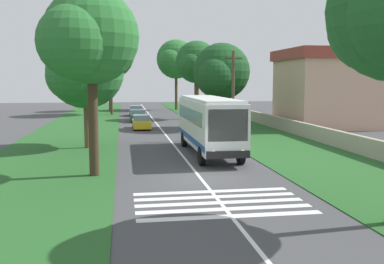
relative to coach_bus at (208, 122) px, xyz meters
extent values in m
plane|color=#424244|center=(-7.22, 1.80, -2.15)|extent=(160.00, 160.00, 0.00)
cube|color=#235623|center=(7.78, 10.00, -2.13)|extent=(120.00, 8.00, 0.04)
cube|color=#235623|center=(7.78, -6.40, -2.13)|extent=(120.00, 8.00, 0.04)
cube|color=silver|center=(7.78, 1.80, -2.14)|extent=(110.00, 0.16, 0.01)
cube|color=white|center=(-0.03, 0.00, -0.05)|extent=(11.00, 2.50, 2.90)
cube|color=slate|center=(0.27, 0.00, 0.48)|extent=(9.68, 2.54, 0.85)
cube|color=slate|center=(-5.49, 0.00, 0.30)|extent=(0.08, 2.20, 1.74)
cube|color=#1E4C9E|center=(-0.03, 0.00, -1.05)|extent=(10.78, 2.53, 0.36)
cube|color=white|center=(-0.03, 0.00, 1.49)|extent=(10.56, 2.30, 0.18)
cube|color=black|center=(-5.61, 0.00, -1.28)|extent=(0.16, 2.40, 0.40)
sphere|color=#F2EDCC|center=(-5.55, 0.80, -1.15)|extent=(0.24, 0.24, 0.24)
sphere|color=#F2EDCC|center=(-5.55, -0.81, -1.15)|extent=(0.24, 0.24, 0.24)
cylinder|color=black|center=(-3.93, 1.15, -1.60)|extent=(1.10, 0.32, 1.10)
cylinder|color=black|center=(3.47, 1.15, -1.60)|extent=(1.10, 0.32, 1.10)
cylinder|color=black|center=(-3.93, -1.15, -1.60)|extent=(1.10, 0.32, 1.10)
cylinder|color=black|center=(3.47, -1.15, -1.60)|extent=(1.10, 0.32, 1.10)
cube|color=silver|center=(-13.52, 1.80, -2.14)|extent=(0.45, 6.80, 0.01)
cube|color=silver|center=(-12.62, 1.80, -2.14)|extent=(0.45, 6.80, 0.01)
cube|color=silver|center=(-11.72, 1.80, -2.14)|extent=(0.45, 6.80, 0.01)
cube|color=silver|center=(-10.82, 1.80, -2.14)|extent=(0.45, 6.80, 0.01)
cube|color=silver|center=(-9.92, 1.80, -2.14)|extent=(0.45, 6.80, 0.01)
cube|color=gold|center=(16.06, 3.72, -1.62)|extent=(4.30, 1.75, 0.70)
cube|color=slate|center=(15.96, 3.72, -0.99)|extent=(2.00, 1.61, 0.55)
cylinder|color=black|center=(14.71, 4.50, -1.83)|extent=(0.64, 0.22, 0.64)
cylinder|color=black|center=(17.41, 4.50, -1.83)|extent=(0.64, 0.22, 0.64)
cylinder|color=black|center=(14.71, 2.94, -1.83)|extent=(0.64, 0.22, 0.64)
cylinder|color=black|center=(17.41, 2.94, -1.83)|extent=(0.64, 0.22, 0.64)
cube|color=#145933|center=(24.21, 3.81, -1.62)|extent=(4.30, 1.75, 0.70)
cube|color=slate|center=(24.11, 3.81, -0.99)|extent=(2.00, 1.61, 0.55)
cylinder|color=black|center=(22.86, 4.59, -1.83)|extent=(0.64, 0.22, 0.64)
cylinder|color=black|center=(25.56, 4.59, -1.83)|extent=(0.64, 0.22, 0.64)
cylinder|color=black|center=(22.86, 3.03, -1.83)|extent=(0.64, 0.22, 0.64)
cylinder|color=black|center=(25.56, 3.03, -1.83)|extent=(0.64, 0.22, 0.64)
cube|color=gray|center=(33.08, 3.75, -1.62)|extent=(4.30, 1.75, 0.70)
cube|color=slate|center=(32.98, 3.75, -0.99)|extent=(2.00, 1.61, 0.55)
cylinder|color=black|center=(31.73, 4.53, -1.83)|extent=(0.64, 0.22, 0.64)
cylinder|color=black|center=(34.43, 4.53, -1.83)|extent=(0.64, 0.22, 0.64)
cylinder|color=black|center=(31.73, 2.97, -1.83)|extent=(0.64, 0.22, 0.64)
cylinder|color=black|center=(34.43, 2.97, -1.83)|extent=(0.64, 0.22, 0.64)
cylinder|color=#3D2D1E|center=(-5.87, 7.06, 0.73)|extent=(0.49, 0.49, 5.66)
sphere|color=#286B2D|center=(-5.87, 7.06, 4.86)|extent=(4.74, 4.74, 4.74)
sphere|color=#286B2D|center=(-4.45, 7.06, 4.51)|extent=(3.04, 3.04, 3.04)
sphere|color=#286B2D|center=(-7.06, 7.77, 4.51)|extent=(3.46, 3.46, 3.46)
cylinder|color=#4C3826|center=(43.89, 7.54, 1.25)|extent=(0.44, 0.44, 6.70)
sphere|color=#286B2D|center=(43.89, 7.54, 5.81)|extent=(4.43, 4.43, 4.43)
sphere|color=#286B2D|center=(45.22, 7.54, 5.48)|extent=(3.23, 3.23, 3.23)
sphere|color=#286B2D|center=(42.79, 8.20, 5.48)|extent=(3.31, 3.31, 3.31)
cylinder|color=brown|center=(3.74, 8.13, -0.08)|extent=(0.41, 0.41, 4.05)
sphere|color=#286B2D|center=(3.74, 8.13, 3.45)|extent=(5.45, 5.45, 5.45)
sphere|color=#286B2D|center=(5.38, 8.13, 3.04)|extent=(3.84, 3.84, 3.84)
sphere|color=#286B2D|center=(2.38, 8.95, 3.04)|extent=(3.45, 3.45, 3.45)
cylinder|color=#4C3826|center=(35.41, 7.13, 1.19)|extent=(0.37, 0.37, 6.58)
sphere|color=#19471E|center=(35.41, 7.13, 6.27)|extent=(6.53, 6.53, 6.53)
sphere|color=#19471E|center=(37.37, 7.13, 5.78)|extent=(4.79, 4.79, 4.79)
sphere|color=#19471E|center=(33.78, 8.11, 5.78)|extent=(4.81, 4.81, 4.81)
sphere|color=#1E5623|center=(-13.85, -3.26, 4.63)|extent=(3.33, 3.33, 3.33)
cylinder|color=#3D2D1E|center=(15.13, -4.28, -0.02)|extent=(0.46, 0.46, 4.16)
sphere|color=#19471E|center=(15.13, -4.28, 3.62)|extent=(5.68, 5.68, 5.68)
sphere|color=#19471E|center=(16.84, -4.28, 3.19)|extent=(3.39, 3.39, 3.39)
sphere|color=#19471E|center=(13.71, -3.43, 3.19)|extent=(3.64, 3.64, 3.64)
cylinder|color=#4C3826|center=(44.65, -3.27, 1.18)|extent=(0.45, 0.45, 6.57)
sphere|color=#286B2D|center=(44.65, -3.27, 6.23)|extent=(6.43, 6.43, 6.43)
sphere|color=#286B2D|center=(46.57, -3.27, 5.75)|extent=(4.09, 4.09, 4.09)
sphere|color=#286B2D|center=(43.04, -2.31, 5.75)|extent=(4.28, 4.28, 4.28)
cylinder|color=#4C3826|center=(26.60, -3.68, 0.73)|extent=(0.59, 0.59, 5.67)
sphere|color=#1E5623|center=(26.60, -3.68, 5.02)|extent=(5.30, 5.30, 5.30)
sphere|color=#1E5623|center=(28.19, -3.68, 4.62)|extent=(3.69, 3.69, 3.69)
sphere|color=#1E5623|center=(25.27, -2.89, 4.62)|extent=(3.23, 3.23, 3.23)
cylinder|color=#473828|center=(6.64, -3.34, 1.49)|extent=(0.24, 0.24, 7.18)
cube|color=#3D3326|center=(6.64, -3.34, 4.48)|extent=(0.12, 1.40, 0.12)
cube|color=#9E937F|center=(12.78, -9.80, -1.50)|extent=(70.00, 0.40, 1.20)
cube|color=tan|center=(15.01, -16.08, 1.34)|extent=(8.85, 9.81, 6.96)
cube|color=brown|center=(15.01, -16.08, 5.36)|extent=(9.45, 10.41, 1.09)
camera|label=1|loc=(-28.49, 5.58, 2.69)|focal=41.33mm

